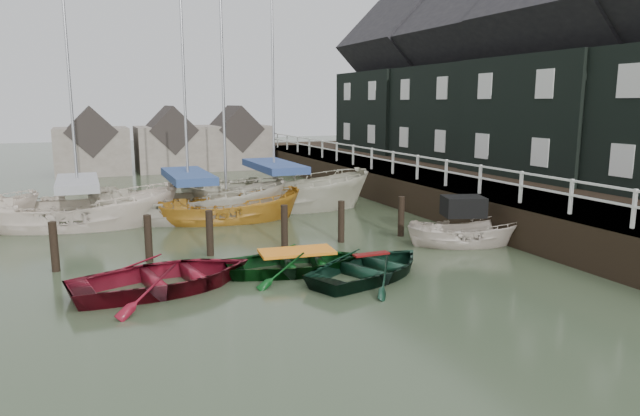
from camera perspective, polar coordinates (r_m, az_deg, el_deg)
name	(u,v)px	position (r m, az deg, el deg)	size (l,w,h in m)	color
ground	(279,278)	(15.31, -4.11, -7.03)	(120.00, 120.00, 0.00)	#313C26
pier	(398,184)	(27.97, 7.82, 2.42)	(3.04, 32.00, 2.70)	black
land_strip	(489,191)	(31.22, 16.57, 1.60)	(14.00, 38.00, 1.50)	black
quay_houses	(514,80)	(29.87, 18.79, 12.04)	(6.52, 28.14, 10.01)	black
mooring_pilings	(213,239)	(17.70, -10.68, -3.09)	(13.72, 0.22, 1.80)	black
far_sheds	(168,143)	(40.32, -14.95, 6.27)	(14.00, 4.08, 4.39)	#665B51
rowboat_red	(166,289)	(14.91, -15.12, -7.87)	(3.26, 4.57, 0.95)	maroon
rowboat_green	(297,271)	(15.89, -2.32, -6.35)	(2.81, 3.94, 0.82)	black
rowboat_dkgreen	(371,277)	(15.45, 5.12, -6.89)	(2.87, 4.03, 0.83)	black
motorboat	(465,242)	(19.32, 14.32, -3.27)	(4.17, 2.61, 2.34)	#BFB2A3
sailboat_a	(81,225)	(23.31, -22.82, -1.57)	(7.58, 3.87, 11.57)	beige
sailboat_b	(190,218)	(23.32, -12.90, -1.00)	(8.21, 5.01, 11.34)	#BEB6A2
sailboat_c	(227,220)	(22.86, -9.28, -1.21)	(6.14, 3.03, 9.66)	#BB7E23
sailboat_d	(275,207)	(25.23, -4.55, 0.10)	(8.84, 5.82, 13.09)	#BCB7A0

